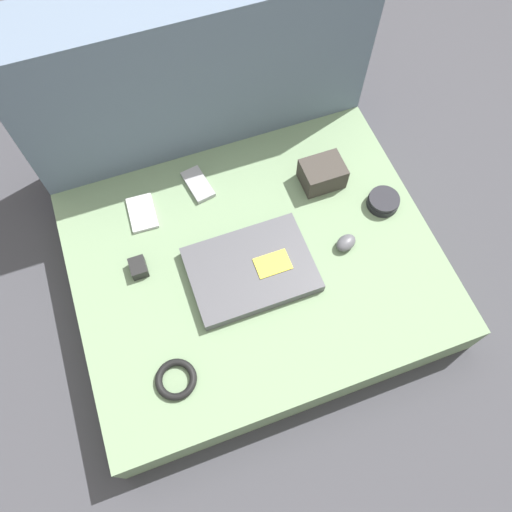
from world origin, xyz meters
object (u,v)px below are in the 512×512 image
charger_brick (138,268)px  phone_black (198,184)px  camera_pouch (322,174)px  laptop (251,269)px  phone_silver (142,213)px  computer_mouse (346,243)px  speaker_puck (383,201)px

charger_brick → phone_black: bearing=42.1°
camera_pouch → charger_brick: size_ratio=2.21×
phone_black → charger_brick: bearing=-147.8°
laptop → phone_black: laptop is taller
phone_black → camera_pouch: camera_pouch is taller
phone_silver → charger_brick: size_ratio=2.17×
charger_brick → computer_mouse: bearing=-12.4°
computer_mouse → speaker_puck: (0.15, 0.08, 0.00)m
computer_mouse → phone_silver: (-0.49, 0.28, -0.01)m
laptop → phone_silver: laptop is taller
laptop → computer_mouse: bearing=-3.0°
speaker_puck → computer_mouse: bearing=-151.3°
phone_silver → camera_pouch: camera_pouch is taller
speaker_puck → laptop: bearing=-170.5°
speaker_puck → phone_silver: size_ratio=0.77×
laptop → phone_black: size_ratio=2.64×
camera_pouch → speaker_puck: bearing=-45.2°
computer_mouse → charger_brick: bearing=145.6°
laptop → charger_brick: 0.29m
phone_black → speaker_puck: bearing=-36.7°
phone_silver → camera_pouch: (0.51, -0.07, 0.03)m
computer_mouse → phone_silver: 0.57m
phone_black → charger_brick: 0.30m
phone_silver → charger_brick: bearing=-103.9°
computer_mouse → speaker_puck: size_ratio=0.80×
phone_silver → computer_mouse: bearing=-27.1°
speaker_puck → phone_silver: bearing=162.7°
laptop → charger_brick: laptop is taller
computer_mouse → speaker_puck: same height
computer_mouse → camera_pouch: bearing=62.4°
computer_mouse → charger_brick: (-0.54, 0.12, 0.00)m
computer_mouse → speaker_puck: bearing=6.7°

